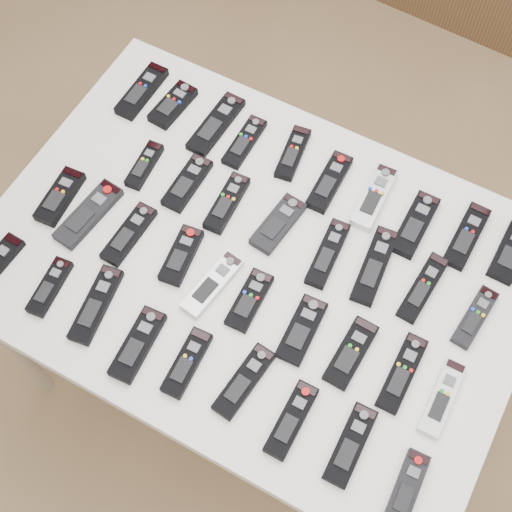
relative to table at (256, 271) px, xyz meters
The scene contains 38 objects.
ground 0.74m from the table, 51.39° to the left, with size 4.00×4.00×0.00m, color olive.
table is the anchor object (origin of this frame).
remote_0 0.58m from the table, 150.15° to the left, with size 0.05×0.18×0.02m, color black.
remote_1 0.50m from the table, 144.59° to the left, with size 0.06×0.14×0.02m, color black.
remote_2 0.40m from the table, 133.64° to the left, with size 0.06×0.20×0.02m, color black.
remote_3 0.34m from the table, 123.78° to the left, with size 0.05×0.16×0.02m, color black.
remote_4 0.31m from the table, 101.30° to the left, with size 0.05×0.16×0.02m, color black.
remote_5 0.28m from the table, 77.90° to the left, with size 0.05×0.17×0.02m, color black.
remote_6 0.33m from the table, 58.63° to the left, with size 0.05×0.18×0.02m, color #B7B7BC.
remote_7 0.39m from the table, 41.85° to the left, with size 0.06×0.18×0.02m, color black.
remote_8 0.50m from the table, 35.41° to the left, with size 0.05×0.18×0.02m, color black.
remote_9 0.59m from the table, 30.15° to the left, with size 0.06×0.16×0.02m, color black.
remote_10 0.38m from the table, 165.78° to the left, with size 0.04×0.14×0.02m, color black.
remote_11 0.27m from the table, 157.98° to the left, with size 0.05×0.16×0.02m, color black.
remote_12 0.18m from the table, 144.15° to the left, with size 0.05×0.16×0.02m, color black.
remote_13 0.12m from the table, 88.66° to the left, with size 0.06×0.16×0.02m, color black.
remote_14 0.18m from the table, 32.23° to the left, with size 0.05×0.18×0.02m, color black.
remote_15 0.28m from the table, 24.35° to the left, with size 0.05×0.20×0.02m, color black.
remote_16 0.39m from the table, 17.39° to the left, with size 0.05×0.18×0.02m, color black.
remote_17 0.51m from the table, 11.87° to the left, with size 0.04×0.16×0.02m, color black.
remote_18 0.51m from the table, behind, with size 0.06×0.15×0.02m, color black.
remote_19 0.42m from the table, 167.63° to the right, with size 0.06×0.19×0.02m, color black.
remote_20 0.31m from the table, 163.19° to the right, with size 0.05×0.17×0.02m, color black.
remote_21 0.19m from the table, 153.18° to the right, with size 0.05×0.15×0.02m, color black.
remote_22 0.14m from the table, 117.10° to the right, with size 0.05×0.17×0.02m, color #B7B7BC.
remote_23 0.13m from the table, 69.12° to the right, with size 0.05×0.15×0.02m, color black.
remote_24 0.22m from the table, 31.74° to the right, with size 0.06×0.16×0.02m, color black.
remote_25 0.32m from the table, 19.55° to the right, with size 0.06×0.16×0.02m, color black.
remote_26 0.42m from the table, 12.74° to the right, with size 0.05×0.18×0.02m, color black.
remote_27 0.51m from the table, 11.46° to the right, with size 0.04×0.17×0.02m, color silver.
remote_29 0.48m from the table, 142.28° to the right, with size 0.04×0.14×0.02m, color black.
remote_30 0.38m from the table, 133.11° to the right, with size 0.05×0.19×0.02m, color black.
remote_31 0.34m from the table, 111.76° to the right, with size 0.06×0.17×0.02m, color black.
remote_32 0.30m from the table, 91.61° to the right, with size 0.05×0.16×0.02m, color black.
remote_33 0.30m from the table, 66.18° to the right, with size 0.05×0.17×0.02m, color black.
remote_34 0.39m from the table, 50.27° to the right, with size 0.05×0.17×0.02m, color black.
remote_35 0.47m from the table, 37.04° to the right, with size 0.05×0.17×0.02m, color black.
remote_36 0.60m from the table, 31.17° to the right, with size 0.05×0.15×0.02m, color black.
Camera 1 is at (0.26, -0.78, 2.25)m, focal length 50.00 mm.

